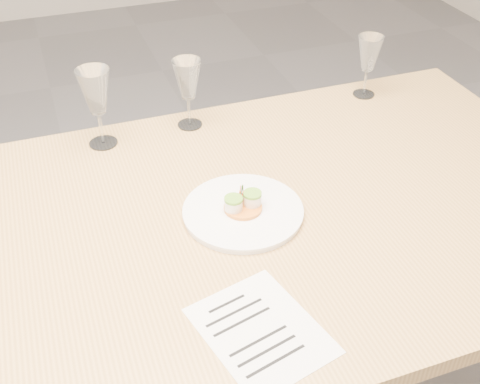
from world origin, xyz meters
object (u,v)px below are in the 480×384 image
object	(u,v)px
dining_table	(98,271)
dinner_plate	(243,210)
recipe_sheet	(261,330)
wine_glass_4	(369,55)
wine_glass_2	(95,93)
wine_glass_3	(187,81)

from	to	relation	value
dining_table	dinner_plate	world-z (taller)	dinner_plate
recipe_sheet	wine_glass_4	bearing A→B (deg)	36.25
dining_table	wine_glass_2	xyz separation A→B (m)	(0.09, 0.41, 0.22)
recipe_sheet	wine_glass_4	size ratio (longest dim) A/B	1.54
wine_glass_2	wine_glass_4	bearing A→B (deg)	0.64
recipe_sheet	wine_glass_2	world-z (taller)	wine_glass_2
dining_table	recipe_sheet	size ratio (longest dim) A/B	8.36
wine_glass_2	wine_glass_4	size ratio (longest dim) A/B	1.15
dining_table	wine_glass_4	world-z (taller)	wine_glass_4
wine_glass_2	wine_glass_4	xyz separation A→B (m)	(0.79, 0.01, -0.02)
dinner_plate	wine_glass_2	size ratio (longest dim) A/B	1.28
recipe_sheet	wine_glass_3	world-z (taller)	wine_glass_3
wine_glass_3	wine_glass_4	xyz separation A→B (m)	(0.55, -0.01, -0.01)
dinner_plate	wine_glass_3	world-z (taller)	wine_glass_3
recipe_sheet	wine_glass_4	distance (m)	0.98
dinner_plate	dining_table	bearing A→B (deg)	179.84
wine_glass_4	wine_glass_2	bearing A→B (deg)	-179.36
recipe_sheet	dinner_plate	bearing A→B (deg)	61.75
dining_table	wine_glass_2	distance (m)	0.47
recipe_sheet	wine_glass_3	distance (m)	0.77
wine_glass_3	wine_glass_4	size ratio (longest dim) A/B	1.05
dinner_plate	wine_glass_4	world-z (taller)	wine_glass_4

